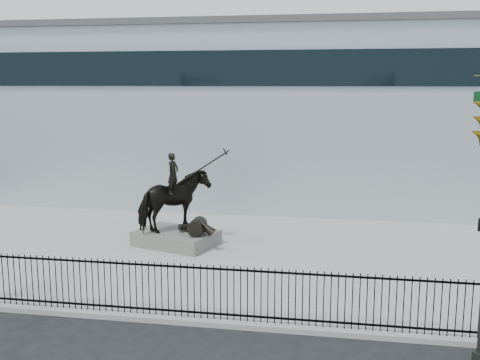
# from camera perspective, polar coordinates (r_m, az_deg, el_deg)

# --- Properties ---
(ground) EXTENTS (120.00, 120.00, 0.00)m
(ground) POSITION_cam_1_polar(r_m,az_deg,el_deg) (14.53, -5.84, -16.22)
(ground) COLOR black
(ground) RESTS_ON ground
(plaza) EXTENTS (30.00, 12.00, 0.15)m
(plaza) POSITION_cam_1_polar(r_m,az_deg,el_deg) (20.84, -0.60, -7.70)
(plaza) COLOR #979795
(plaza) RESTS_ON ground
(building) EXTENTS (44.00, 14.00, 9.00)m
(building) POSITION_cam_1_polar(r_m,az_deg,el_deg) (32.79, 3.56, 6.62)
(building) COLOR #B2B8C2
(building) RESTS_ON ground
(picket_fence) EXTENTS (22.10, 0.10, 1.50)m
(picket_fence) POSITION_cam_1_polar(r_m,az_deg,el_deg) (15.27, -4.61, -11.16)
(picket_fence) COLOR black
(picket_fence) RESTS_ON plaza
(statue_plinth) EXTENTS (3.42, 2.82, 0.55)m
(statue_plinth) POSITION_cam_1_polar(r_m,az_deg,el_deg) (21.98, -6.49, -5.87)
(statue_plinth) COLOR #605D58
(statue_plinth) RESTS_ON plaza
(equestrian_statue) EXTENTS (3.61, 2.82, 3.19)m
(equestrian_statue) POSITION_cam_1_polar(r_m,az_deg,el_deg) (21.60, -6.44, -2.24)
(equestrian_statue) COLOR black
(equestrian_statue) RESTS_ON statue_plinth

